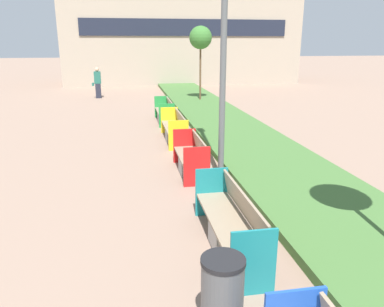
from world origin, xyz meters
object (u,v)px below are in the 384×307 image
at_px(bench_red_frame, 191,159).
at_px(bench_yellow_frame, 175,130).
at_px(bench_teal_frame, 231,226).
at_px(bench_green_frame, 165,113).
at_px(pedestrian_walking, 98,82).
at_px(litter_bin, 222,297).
at_px(sapling_tree_far, 201,38).

relative_size(bench_red_frame, bench_yellow_frame, 0.77).
distance_m(bench_teal_frame, bench_green_frame, 10.09).
xyz_separation_m(bench_green_frame, pedestrian_walking, (-3.19, 7.67, 0.55)).
xyz_separation_m(bench_green_frame, litter_bin, (-0.60, -11.90, 0.11)).
relative_size(bench_yellow_frame, litter_bin, 2.53).
xyz_separation_m(bench_teal_frame, pedestrian_walking, (-3.19, 17.76, 0.54)).
height_order(bench_green_frame, sapling_tree_far, sapling_tree_far).
bearing_deg(litter_bin, pedestrian_walking, 97.53).
height_order(bench_red_frame, pedestrian_walking, pedestrian_walking).
distance_m(bench_teal_frame, bench_red_frame, 3.65).
bearing_deg(bench_teal_frame, bench_yellow_frame, 90.00).
bearing_deg(sapling_tree_far, litter_bin, -100.29).
xyz_separation_m(sapling_tree_far, pedestrian_walking, (-5.64, 2.77, -2.48)).
bearing_deg(bench_red_frame, bench_yellow_frame, 89.88).
height_order(bench_red_frame, litter_bin, litter_bin).
bearing_deg(bench_yellow_frame, sapling_tree_far, 73.06).
bearing_deg(litter_bin, bench_teal_frame, 71.51).
height_order(bench_teal_frame, litter_bin, litter_bin).
bearing_deg(bench_yellow_frame, bench_teal_frame, -90.00).
relative_size(bench_green_frame, pedestrian_walking, 1.21).
distance_m(bench_yellow_frame, pedestrian_walking, 11.28).
height_order(bench_green_frame, pedestrian_walking, pedestrian_walking).
relative_size(bench_teal_frame, bench_green_frame, 1.14).
xyz_separation_m(bench_yellow_frame, bench_green_frame, (-0.00, 3.13, -0.01)).
bearing_deg(bench_red_frame, bench_green_frame, 89.97).
height_order(bench_teal_frame, sapling_tree_far, sapling_tree_far).
xyz_separation_m(bench_teal_frame, bench_green_frame, (-0.00, 10.09, -0.01)).
height_order(litter_bin, pedestrian_walking, pedestrian_walking).
xyz_separation_m(bench_red_frame, pedestrian_walking, (-3.19, 14.12, 0.56)).
height_order(bench_yellow_frame, sapling_tree_far, sapling_tree_far).
xyz_separation_m(bench_yellow_frame, sapling_tree_far, (2.45, 8.03, 3.03)).
xyz_separation_m(bench_red_frame, litter_bin, (-0.60, -5.46, 0.12)).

